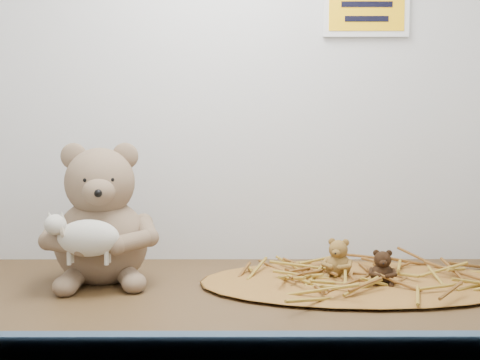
{
  "coord_description": "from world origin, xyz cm",
  "views": [
    {
      "loc": [
        2.74,
        -100.78,
        28.7
      ],
      "look_at": [
        3.06,
        3.24,
        19.86
      ],
      "focal_mm": 45.0,
      "sensor_mm": 36.0,
      "label": 1
    }
  ],
  "objects_px": {
    "mini_teddy_tan": "(338,256)",
    "mini_teddy_brown": "(382,266)",
    "main_teddy": "(101,213)",
    "toy_lamb": "(89,238)"
  },
  "relations": [
    {
      "from": "mini_teddy_tan",
      "to": "mini_teddy_brown",
      "type": "distance_m",
      "value": 0.09
    },
    {
      "from": "main_teddy",
      "to": "mini_teddy_tan",
      "type": "distance_m",
      "value": 0.45
    },
    {
      "from": "main_teddy",
      "to": "mini_teddy_brown",
      "type": "bearing_deg",
      "value": -16.83
    },
    {
      "from": "main_teddy",
      "to": "toy_lamb",
      "type": "bearing_deg",
      "value": -100.65
    },
    {
      "from": "toy_lamb",
      "to": "mini_teddy_brown",
      "type": "distance_m",
      "value": 0.52
    },
    {
      "from": "mini_teddy_tan",
      "to": "mini_teddy_brown",
      "type": "relative_size",
      "value": 1.16
    },
    {
      "from": "toy_lamb",
      "to": "mini_teddy_tan",
      "type": "distance_m",
      "value": 0.46
    },
    {
      "from": "toy_lamb",
      "to": "main_teddy",
      "type": "bearing_deg",
      "value": 90.0
    },
    {
      "from": "toy_lamb",
      "to": "mini_teddy_tan",
      "type": "height_order",
      "value": "toy_lamb"
    },
    {
      "from": "mini_teddy_tan",
      "to": "mini_teddy_brown",
      "type": "xyz_separation_m",
      "value": [
        0.07,
        -0.06,
        -0.01
      ]
    }
  ]
}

